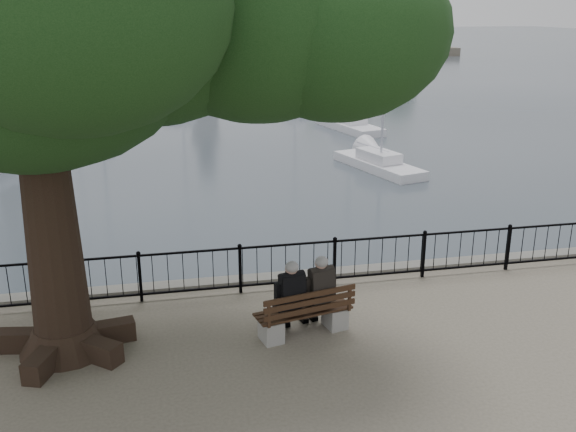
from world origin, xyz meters
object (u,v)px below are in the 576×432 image
object	(u,v)px
tree	(83,5)
lion_monument	(202,57)
person_right	(317,295)
bench	(305,318)
person_left	(288,300)

from	to	relation	value
tree	lion_monument	xyz separation A→B (m)	(5.46, 48.99, -4.38)
person_right	tree	distance (m)	6.15
bench	tree	bearing A→B (deg)	172.47
tree	lion_monument	bearing A→B (deg)	83.65
person_right	tree	bearing A→B (deg)	175.60
bench	person_left	bearing A→B (deg)	172.18
person_right	lion_monument	size ratio (longest dim) A/B	0.16
bench	person_left	size ratio (longest dim) A/B	1.24
person_left	tree	distance (m)	5.85
person_left	lion_monument	bearing A→B (deg)	87.22
person_right	tree	xyz separation A→B (m)	(-3.62, 0.28, 4.97)
bench	tree	size ratio (longest dim) A/B	0.17
bench	lion_monument	world-z (taller)	lion_monument
bench	lion_monument	xyz separation A→B (m)	(2.11, 49.43, 0.95)
bench	person_right	world-z (taller)	person_right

